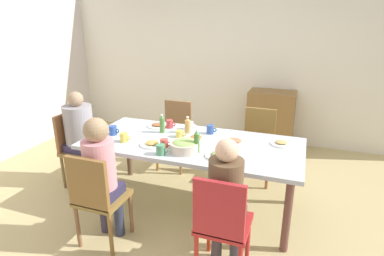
# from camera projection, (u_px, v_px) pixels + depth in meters

# --- Properties ---
(ground_plane) EXTENTS (7.10, 7.10, 0.00)m
(ground_plane) POSITION_uv_depth(u_px,v_px,m) (192.00, 205.00, 3.51)
(ground_plane) COLOR tan
(wall_back) EXTENTS (6.16, 0.12, 2.60)m
(wall_back) POSITION_uv_depth(u_px,v_px,m) (240.00, 61.00, 5.12)
(wall_back) COLOR silver
(wall_back) RESTS_ON ground_plane
(dining_table) EXTENTS (2.22, 1.01, 0.75)m
(dining_table) POSITION_uv_depth(u_px,v_px,m) (192.00, 148.00, 3.28)
(dining_table) COLOR silver
(dining_table) RESTS_ON ground_plane
(chair_0) EXTENTS (0.40, 0.40, 0.90)m
(chair_0) POSITION_uv_depth(u_px,v_px,m) (222.00, 222.00, 2.37)
(chair_0) COLOR red
(chair_0) RESTS_ON ground_plane
(person_0) EXTENTS (0.30, 0.30, 1.15)m
(person_0) POSITION_uv_depth(u_px,v_px,m) (226.00, 197.00, 2.40)
(person_0) COLOR #3E3841
(person_0) RESTS_ON ground_plane
(chair_1) EXTENTS (0.40, 0.40, 0.90)m
(chair_1) POSITION_uv_depth(u_px,v_px,m) (76.00, 145.00, 3.81)
(chair_1) COLOR olive
(chair_1) RESTS_ON ground_plane
(person_1) EXTENTS (0.33, 0.33, 1.17)m
(person_1) POSITION_uv_depth(u_px,v_px,m) (80.00, 130.00, 3.72)
(person_1) COLOR #272C4A
(person_1) RESTS_ON ground_plane
(chair_2) EXTENTS (0.40, 0.40, 0.90)m
(chair_2) POSITION_uv_depth(u_px,v_px,m) (258.00, 140.00, 3.95)
(chair_2) COLOR brown
(chair_2) RESTS_ON ground_plane
(chair_3) EXTENTS (0.40, 0.40, 0.90)m
(chair_3) POSITION_uv_depth(u_px,v_px,m) (176.00, 130.00, 4.30)
(chair_3) COLOR olive
(chair_3) RESTS_ON ground_plane
(chair_4) EXTENTS (0.40, 0.40, 0.90)m
(chair_4) POSITION_uv_depth(u_px,v_px,m) (97.00, 195.00, 2.73)
(chair_4) COLOR olive
(chair_4) RESTS_ON ground_plane
(person_4) EXTENTS (0.30, 0.30, 1.19)m
(person_4) POSITION_uv_depth(u_px,v_px,m) (101.00, 170.00, 2.75)
(person_4) COLOR #363045
(person_4) RESTS_ON ground_plane
(plate_0) EXTENTS (0.26, 0.26, 0.04)m
(plate_0) POSITION_uv_depth(u_px,v_px,m) (234.00, 141.00, 3.23)
(plate_0) COLOR silver
(plate_0) RESTS_ON dining_table
(plate_1) EXTENTS (0.25, 0.25, 0.04)m
(plate_1) POSITION_uv_depth(u_px,v_px,m) (219.00, 155.00, 2.91)
(plate_1) COLOR silver
(plate_1) RESTS_ON dining_table
(plate_2) EXTENTS (0.22, 0.22, 0.04)m
(plate_2) POSITION_uv_depth(u_px,v_px,m) (157.00, 125.00, 3.71)
(plate_2) COLOR white
(plate_2) RESTS_ON dining_table
(plate_3) EXTENTS (0.22, 0.22, 0.04)m
(plate_3) POSITION_uv_depth(u_px,v_px,m) (196.00, 138.00, 3.32)
(plate_3) COLOR silver
(plate_3) RESTS_ON dining_table
(plate_4) EXTENTS (0.24, 0.24, 0.04)m
(plate_4) POSITION_uv_depth(u_px,v_px,m) (152.00, 144.00, 3.17)
(plate_4) COLOR white
(plate_4) RESTS_ON dining_table
(plate_5) EXTENTS (0.21, 0.21, 0.04)m
(plate_5) POSITION_uv_depth(u_px,v_px,m) (281.00, 143.00, 3.18)
(plate_5) COLOR white
(plate_5) RESTS_ON dining_table
(bowl_0) EXTENTS (0.28, 0.28, 0.11)m
(bowl_0) POSITION_uv_depth(u_px,v_px,m) (184.00, 146.00, 3.01)
(bowl_0) COLOR beige
(bowl_0) RESTS_ON dining_table
(cup_0) EXTENTS (0.12, 0.08, 0.07)m
(cup_0) POSITION_uv_depth(u_px,v_px,m) (180.00, 134.00, 3.38)
(cup_0) COLOR #E9D053
(cup_0) RESTS_ON dining_table
(cup_1) EXTENTS (0.11, 0.08, 0.09)m
(cup_1) POSITION_uv_depth(u_px,v_px,m) (170.00, 124.00, 3.65)
(cup_1) COLOR #D44346
(cup_1) RESTS_ON dining_table
(cup_2) EXTENTS (0.12, 0.08, 0.09)m
(cup_2) POSITION_uv_depth(u_px,v_px,m) (190.00, 126.00, 3.61)
(cup_2) COLOR white
(cup_2) RESTS_ON dining_table
(cup_3) EXTENTS (0.11, 0.08, 0.08)m
(cup_3) POSITION_uv_depth(u_px,v_px,m) (164.00, 143.00, 3.11)
(cup_3) COLOR #C75045
(cup_3) RESTS_ON dining_table
(cup_4) EXTENTS (0.12, 0.09, 0.10)m
(cup_4) POSITION_uv_depth(u_px,v_px,m) (161.00, 150.00, 2.94)
(cup_4) COLOR #4A9065
(cup_4) RESTS_ON dining_table
(cup_5) EXTENTS (0.12, 0.08, 0.10)m
(cup_5) POSITION_uv_depth(u_px,v_px,m) (113.00, 130.00, 3.44)
(cup_5) COLOR #3254A3
(cup_5) RESTS_ON dining_table
(cup_6) EXTENTS (0.12, 0.08, 0.10)m
(cup_6) POSITION_uv_depth(u_px,v_px,m) (124.00, 137.00, 3.24)
(cup_6) COLOR #E9CF53
(cup_6) RESTS_ON dining_table
(cup_7) EXTENTS (0.11, 0.08, 0.10)m
(cup_7) POSITION_uv_depth(u_px,v_px,m) (210.00, 129.00, 3.47)
(cup_7) COLOR #33549E
(cup_7) RESTS_ON dining_table
(bottle_0) EXTENTS (0.05, 0.05, 0.21)m
(bottle_0) POSITION_uv_depth(u_px,v_px,m) (162.00, 124.00, 3.49)
(bottle_0) COLOR #4D7C38
(bottle_0) RESTS_ON dining_table
(bottle_1) EXTENTS (0.06, 0.06, 0.18)m
(bottle_1) POSITION_uv_depth(u_px,v_px,m) (188.00, 125.00, 3.49)
(bottle_1) COLOR tan
(bottle_1) RESTS_ON dining_table
(bottle_2) EXTENTS (0.05, 0.05, 0.23)m
(bottle_2) POSITION_uv_depth(u_px,v_px,m) (197.00, 142.00, 2.97)
(bottle_2) COLOR #4D7E37
(bottle_2) RESTS_ON dining_table
(side_cabinet) EXTENTS (0.70, 0.44, 0.90)m
(side_cabinet) POSITION_uv_depth(u_px,v_px,m) (270.00, 120.00, 4.95)
(side_cabinet) COLOR olive
(side_cabinet) RESTS_ON ground_plane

